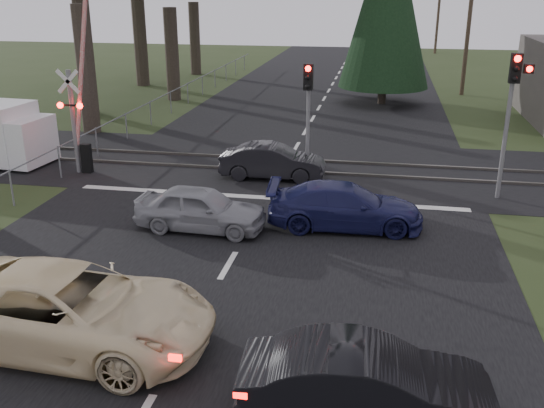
% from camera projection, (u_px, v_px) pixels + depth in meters
% --- Properties ---
extents(ground, '(120.00, 120.00, 0.00)m').
position_uv_depth(ground, '(192.00, 328.00, 12.46)').
color(ground, '#2B391A').
rests_on(ground, ground).
extents(road, '(14.00, 100.00, 0.01)m').
position_uv_depth(road, '(276.00, 181.00, 21.70)').
color(road, black).
rests_on(road, ground).
extents(rail_corridor, '(120.00, 8.00, 0.01)m').
position_uv_depth(rail_corridor, '(285.00, 166.00, 23.54)').
color(rail_corridor, black).
rests_on(rail_corridor, ground).
extents(stop_line, '(13.00, 0.35, 0.00)m').
position_uv_depth(stop_line, '(267.00, 198.00, 20.03)').
color(stop_line, silver).
rests_on(stop_line, ground).
extents(rail_near, '(120.00, 0.12, 0.10)m').
position_uv_depth(rail_near, '(282.00, 171.00, 22.79)').
color(rail_near, '#59544C').
rests_on(rail_near, ground).
extents(rail_far, '(120.00, 0.12, 0.10)m').
position_uv_depth(rail_far, '(289.00, 159.00, 24.27)').
color(rail_far, '#59544C').
rests_on(rail_far, ground).
extents(crossing_signal, '(1.62, 0.38, 6.96)m').
position_uv_depth(crossing_signal, '(79.00, 119.00, 22.03)').
color(crossing_signal, slate).
rests_on(crossing_signal, ground).
extents(traffic_signal_right, '(0.68, 0.48, 4.70)m').
position_uv_depth(traffic_signal_right, '(513.00, 99.00, 18.80)').
color(traffic_signal_right, slate).
rests_on(traffic_signal_right, ground).
extents(traffic_signal_center, '(0.32, 0.48, 4.10)m').
position_uv_depth(traffic_signal_center, '(308.00, 101.00, 21.20)').
color(traffic_signal_center, slate).
rests_on(traffic_signal_center, ground).
extents(utility_pole_mid, '(1.80, 0.26, 9.00)m').
position_uv_depth(utility_pole_mid, '(470.00, 18.00, 37.13)').
color(utility_pole_mid, '#4C3D2D').
rests_on(utility_pole_mid, ground).
extents(utility_pole_far, '(1.80, 0.26, 9.00)m').
position_uv_depth(utility_pole_far, '(439.00, 5.00, 60.23)').
color(utility_pole_far, '#4C3D2D').
rests_on(utility_pole_far, ground).
extents(fence_left, '(0.10, 36.00, 1.20)m').
position_uv_depth(fence_left, '(180.00, 108.00, 34.58)').
color(fence_left, slate).
rests_on(fence_left, ground).
extents(cream_coupe, '(5.76, 2.84, 1.57)m').
position_uv_depth(cream_coupe, '(69.00, 309.00, 11.62)').
color(cream_coupe, beige).
rests_on(cream_coupe, ground).
extents(dark_hatchback, '(4.17, 1.69, 1.35)m').
position_uv_depth(dark_hatchback, '(367.00, 385.00, 9.59)').
color(dark_hatchback, black).
rests_on(dark_hatchback, ground).
extents(silver_car, '(3.80, 1.67, 1.27)m').
position_uv_depth(silver_car, '(201.00, 209.00, 17.25)').
color(silver_car, gray).
rests_on(silver_car, ground).
extents(blue_sedan, '(4.56, 2.13, 1.29)m').
position_uv_depth(blue_sedan, '(345.00, 206.00, 17.42)').
color(blue_sedan, '#181A48').
rests_on(blue_sedan, ground).
extents(dark_car_far, '(3.81, 1.42, 1.24)m').
position_uv_depth(dark_car_far, '(273.00, 162.00, 21.87)').
color(dark_car_far, black).
rests_on(dark_car_far, ground).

